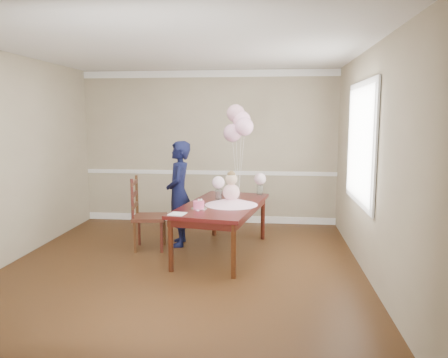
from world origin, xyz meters
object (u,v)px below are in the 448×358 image
Objects in this scene: dining_chair_seat at (150,217)px; birthday_cake at (199,205)px; dining_table_top at (222,205)px; woman at (179,194)px.

birthday_cake is at bearing -39.42° from dining_chair_seat.
dining_chair_seat is at bearing -175.46° from dining_table_top.
woman is (-0.42, 0.74, 0.01)m from birthday_cake.
birthday_cake is at bearing -113.96° from dining_table_top.
dining_table_top is 4.18× the size of dining_chair_seat.
dining_chair_seat is (-0.80, 0.49, -0.30)m from birthday_cake.
woman is at bearing 25.93° from dining_chair_seat.
woman reaches higher than dining_chair_seat.
woman reaches higher than birthday_cake.
dining_table_top is 1.23× the size of woman.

